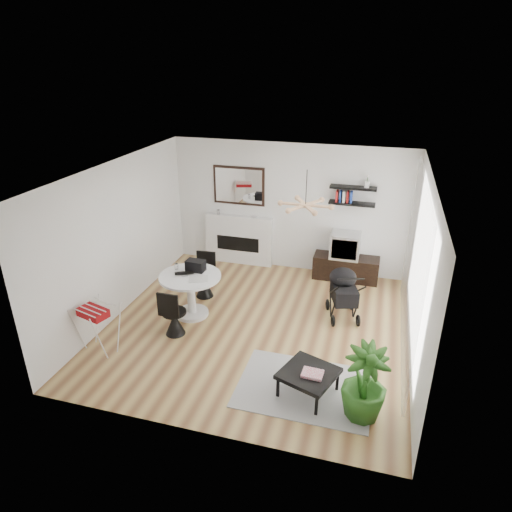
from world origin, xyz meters
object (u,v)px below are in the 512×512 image
(stroller, at_px, (343,295))
(tv_console, at_px, (346,268))
(crt_tv, at_px, (345,245))
(dining_table, at_px, (191,289))
(potted_plant, at_px, (365,383))
(fireplace, at_px, (239,234))
(coffee_table, at_px, (309,374))
(drying_rack, at_px, (98,327))

(stroller, bearing_deg, tv_console, 76.12)
(stroller, bearing_deg, crt_tv, 77.99)
(dining_table, height_order, stroller, stroller)
(stroller, xyz_separation_m, potted_plant, (0.52, -2.43, 0.11))
(dining_table, bearing_deg, stroller, 15.57)
(stroller, bearing_deg, fireplace, 128.69)
(tv_console, bearing_deg, coffee_table, -92.05)
(drying_rack, bearing_deg, stroller, 46.82)
(tv_console, bearing_deg, dining_table, -138.43)
(fireplace, relative_size, dining_table, 2.00)
(fireplace, height_order, drying_rack, fireplace)
(fireplace, distance_m, coffee_table, 4.47)
(tv_console, relative_size, dining_table, 1.23)
(dining_table, bearing_deg, drying_rack, -124.72)
(coffee_table, distance_m, potted_plant, 0.80)
(drying_rack, distance_m, potted_plant, 4.07)
(crt_tv, xyz_separation_m, coffee_table, (-0.08, -3.69, -0.42))
(dining_table, xyz_separation_m, potted_plant, (3.10, -1.71, 0.00))
(drying_rack, relative_size, potted_plant, 0.76)
(crt_tv, bearing_deg, tv_console, 3.86)
(fireplace, xyz_separation_m, coffee_table, (2.24, -3.86, -0.36))
(fireplace, bearing_deg, stroller, -33.87)
(crt_tv, bearing_deg, coffee_table, -91.29)
(stroller, height_order, potted_plant, potted_plant)
(crt_tv, bearing_deg, dining_table, -137.91)
(drying_rack, xyz_separation_m, potted_plant, (4.06, -0.32, 0.10))
(fireplace, height_order, coffee_table, fireplace)
(coffee_table, bearing_deg, potted_plant, -16.70)
(tv_console, xyz_separation_m, stroller, (0.09, -1.49, 0.17))
(fireplace, bearing_deg, coffee_table, -59.87)
(coffee_table, bearing_deg, fireplace, 120.13)
(potted_plant, bearing_deg, tv_console, 98.83)
(crt_tv, height_order, dining_table, crt_tv)
(dining_table, relative_size, stroller, 1.11)
(tv_console, xyz_separation_m, potted_plant, (0.61, -3.91, 0.27))
(crt_tv, distance_m, coffee_table, 3.71)
(potted_plant, bearing_deg, fireplace, 126.13)
(dining_table, bearing_deg, tv_console, 41.57)
(stroller, bearing_deg, drying_rack, -166.71)
(dining_table, relative_size, coffee_table, 1.21)
(fireplace, distance_m, dining_table, 2.38)
(tv_console, distance_m, dining_table, 3.34)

